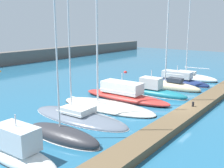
# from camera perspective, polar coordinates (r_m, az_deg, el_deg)

# --- Properties ---
(ground_plane) EXTENTS (120.00, 120.00, 0.00)m
(ground_plane) POSITION_cam_1_polar(r_m,az_deg,el_deg) (26.21, 13.45, -5.46)
(ground_plane) COLOR #236084
(dock_pier) EXTENTS (35.72, 1.95, 0.59)m
(dock_pier) POSITION_cam_1_polar(r_m,az_deg,el_deg) (25.60, 16.53, -5.38)
(dock_pier) COLOR brown
(dock_pier) RESTS_ON ground_plane
(motorboat_white_nearest) EXTENTS (2.13, 6.24, 3.30)m
(motorboat_white_nearest) POSITION_cam_1_polar(r_m,az_deg,el_deg) (17.28, -19.23, -13.45)
(motorboat_white_nearest) COLOR white
(motorboat_white_nearest) RESTS_ON ground_plane
(sailboat_charcoal_second) EXTENTS (2.34, 6.64, 13.20)m
(sailboat_charcoal_second) POSITION_cam_1_polar(r_m,az_deg,el_deg) (19.63, -10.52, -10.57)
(sailboat_charcoal_second) COLOR #2D2D33
(sailboat_charcoal_second) RESTS_ON ground_plane
(sailboat_slate_third) EXTENTS (3.74, 10.13, 16.54)m
(sailboat_slate_third) POSITION_cam_1_polar(r_m,az_deg,el_deg) (23.52, -7.07, -6.90)
(sailboat_slate_third) COLOR slate
(sailboat_slate_third) RESTS_ON ground_plane
(sailboat_ivory_fourth) EXTENTS (4.12, 10.61, 19.15)m
(sailboat_ivory_fourth) POSITION_cam_1_polar(r_m,az_deg,el_deg) (26.17, -1.09, -4.55)
(sailboat_ivory_fourth) COLOR silver
(sailboat_ivory_fourth) RESTS_ON ground_plane
(motorboat_red_fifth) EXTENTS (2.84, 10.42, 3.07)m
(motorboat_red_fifth) POSITION_cam_1_polar(r_m,az_deg,el_deg) (28.97, 2.60, -2.16)
(motorboat_red_fifth) COLOR #B72D28
(motorboat_red_fifth) RESTS_ON ground_plane
(motorboat_teal_sixth) EXTENTS (2.21, 7.24, 3.08)m
(motorboat_teal_sixth) POSITION_cam_1_polar(r_m,az_deg,el_deg) (31.12, 9.28, -1.41)
(motorboat_teal_sixth) COLOR #19707F
(motorboat_teal_sixth) RESTS_ON ground_plane
(sailboat_sand_seventh) EXTENTS (2.40, 8.14, 13.03)m
(sailboat_sand_seventh) POSITION_cam_1_polar(r_m,az_deg,el_deg) (34.73, 12.17, -0.37)
(sailboat_sand_seventh) COLOR beige
(sailboat_sand_seventh) RESTS_ON ground_plane
(motorboat_navy_eighth) EXTENTS (2.45, 8.60, 2.95)m
(motorboat_navy_eighth) POSITION_cam_1_polar(r_m,az_deg,el_deg) (37.75, 13.82, 0.66)
(motorboat_navy_eighth) COLOR navy
(motorboat_navy_eighth) RESTS_ON ground_plane
(sailboat_white_ninth) EXTENTS (3.20, 8.51, 16.38)m
(sailboat_white_ninth) POSITION_cam_1_polar(r_m,az_deg,el_deg) (41.16, 15.94, 1.37)
(sailboat_white_ninth) COLOR white
(sailboat_white_ninth) RESTS_ON ground_plane
(mooring_buoy_red) EXTENTS (0.59, 0.59, 0.59)m
(mooring_buoy_red) POSITION_cam_1_polar(r_m,az_deg,el_deg) (45.43, 2.87, 2.44)
(mooring_buoy_red) COLOR red
(mooring_buoy_red) RESTS_ON ground_plane
(dock_bollard) EXTENTS (0.20, 0.20, 0.44)m
(dock_bollard) POSITION_cam_1_polar(r_m,az_deg,el_deg) (25.72, 16.83, -4.13)
(dock_bollard) COLOR black
(dock_bollard) RESTS_ON dock_pier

